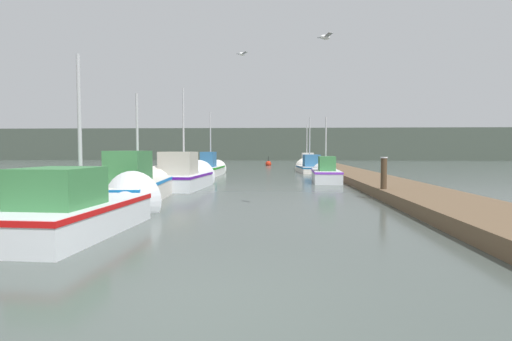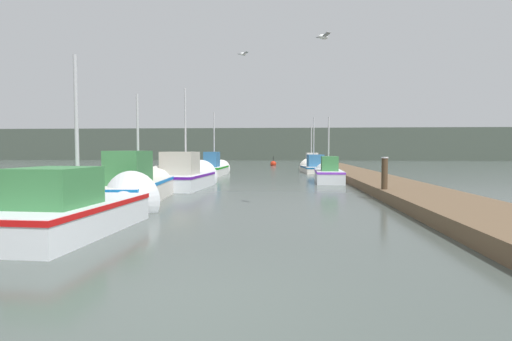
# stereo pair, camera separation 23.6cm
# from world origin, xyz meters

# --- Properties ---
(ground_plane) EXTENTS (200.00, 200.00, 0.00)m
(ground_plane) POSITION_xyz_m (0.00, 0.00, 0.00)
(ground_plane) COLOR #47514C
(dock_left) EXTENTS (2.45, 40.00, 0.36)m
(dock_left) POSITION_xyz_m (-5.61, 16.00, 0.18)
(dock_left) COLOR brown
(dock_left) RESTS_ON ground_plane
(dock_right) EXTENTS (2.45, 40.00, 0.36)m
(dock_right) POSITION_xyz_m (5.61, 16.00, 0.18)
(dock_right) COLOR brown
(dock_right) RESTS_ON ground_plane
(distant_shore_ridge) EXTENTS (120.00, 16.00, 5.00)m
(distant_shore_ridge) POSITION_xyz_m (0.00, 65.30, 2.50)
(distant_shore_ridge) COLOR #424C42
(distant_shore_ridge) RESTS_ON ground_plane
(fishing_boat_0) EXTENTS (1.91, 4.83, 4.08)m
(fishing_boat_0) POSITION_xyz_m (-3.01, 4.14, 0.44)
(fishing_boat_0) COLOR silver
(fishing_boat_0) RESTS_ON ground_plane
(fishing_boat_1) EXTENTS (2.05, 6.32, 3.86)m
(fishing_boat_1) POSITION_xyz_m (-3.58, 8.88, 0.51)
(fishing_boat_1) COLOR silver
(fishing_boat_1) RESTS_ON ground_plane
(fishing_boat_2) EXTENTS (2.07, 4.72, 4.87)m
(fishing_boat_2) POSITION_xyz_m (-3.08, 13.31, 0.49)
(fishing_boat_2) COLOR silver
(fishing_boat_2) RESTS_ON ground_plane
(fishing_boat_3) EXTENTS (1.52, 4.60, 3.69)m
(fishing_boat_3) POSITION_xyz_m (3.54, 17.09, 0.43)
(fishing_boat_3) COLOR silver
(fishing_boat_3) RESTS_ON ground_plane
(fishing_boat_4) EXTENTS (1.47, 5.06, 4.51)m
(fishing_boat_4) POSITION_xyz_m (-3.39, 22.26, 0.44)
(fishing_boat_4) COLOR silver
(fishing_boat_4) RESTS_ON ground_plane
(fishing_boat_5) EXTENTS (1.95, 4.92, 4.58)m
(fishing_boat_5) POSITION_xyz_m (3.38, 25.93, 0.36)
(fishing_boat_5) COLOR silver
(fishing_boat_5) RESTS_ON ground_plane
(fishing_boat_6) EXTENTS (1.39, 4.70, 4.13)m
(fishing_boat_6) POSITION_xyz_m (3.54, 30.49, 0.44)
(fishing_boat_6) COLOR silver
(fishing_boat_6) RESTS_ON ground_plane
(mooring_piling_0) EXTENTS (0.35, 0.35, 1.43)m
(mooring_piling_0) POSITION_xyz_m (-4.57, 21.26, 0.72)
(mooring_piling_0) COLOR #473523
(mooring_piling_0) RESTS_ON ground_plane
(mooring_piling_1) EXTENTS (0.32, 0.32, 1.22)m
(mooring_piling_1) POSITION_xyz_m (-4.47, 3.48, 0.61)
(mooring_piling_1) COLOR #473523
(mooring_piling_1) RESTS_ON ground_plane
(mooring_piling_2) EXTENTS (0.23, 0.23, 1.13)m
(mooring_piling_2) POSITION_xyz_m (4.47, 25.32, 0.57)
(mooring_piling_2) COLOR #473523
(mooring_piling_2) RESTS_ON ground_plane
(mooring_piling_3) EXTENTS (0.23, 0.23, 1.43)m
(mooring_piling_3) POSITION_xyz_m (4.55, 9.44, 0.72)
(mooring_piling_3) COLOR #473523
(mooring_piling_3) RESTS_ON ground_plane
(channel_buoy) EXTENTS (0.62, 0.62, 1.12)m
(channel_buoy) POSITION_xyz_m (0.08, 38.03, 0.18)
(channel_buoy) COLOR red
(channel_buoy) RESTS_ON ground_plane
(seagull_lead) EXTENTS (0.48, 0.46, 0.12)m
(seagull_lead) POSITION_xyz_m (-0.40, 11.61, 5.40)
(seagull_lead) COLOR white
(seagull_1) EXTENTS (0.35, 0.54, 0.12)m
(seagull_1) POSITION_xyz_m (2.20, 6.38, 4.57)
(seagull_1) COLOR white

